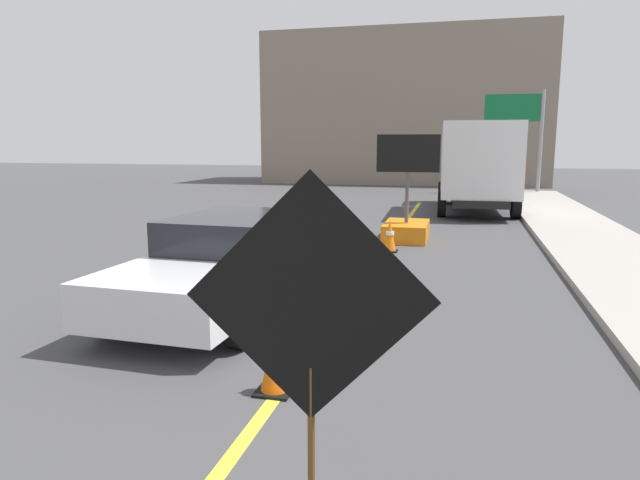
{
  "coord_description": "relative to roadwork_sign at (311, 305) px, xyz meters",
  "views": [
    {
      "loc": [
        1.71,
        0.0,
        2.49
      ],
      "look_at": [
        0.32,
        5.53,
        1.51
      ],
      "focal_mm": 31.78,
      "sensor_mm": 36.0,
      "label": 1
    }
  ],
  "objects": [
    {
      "name": "highway_guide_sign",
      "position": [
        3.71,
        26.06,
        1.95
      ],
      "size": [
        2.79,
        0.31,
        5.0
      ],
      "color": "gray",
      "rests_on": "ground"
    },
    {
      "name": "traffic_cone_far_lane",
      "position": [
        -0.74,
        6.75,
        -1.13
      ],
      "size": [
        0.36,
        0.36,
        0.7
      ],
      "color": "black",
      "rests_on": "ground"
    },
    {
      "name": "lane_center_stripe",
      "position": [
        -0.8,
        2.63,
        -1.47
      ],
      "size": [
        0.14,
        36.0,
        0.01
      ],
      "primitive_type": "cube",
      "color": "yellow",
      "rests_on": "ground"
    },
    {
      "name": "box_truck",
      "position": [
        1.38,
        18.08,
        0.27
      ],
      "size": [
        2.89,
        6.87,
        3.17
      ],
      "color": "black",
      "rests_on": "ground"
    },
    {
      "name": "traffic_cone_near_sign",
      "position": [
        -0.85,
        1.74,
        -1.16
      ],
      "size": [
        0.36,
        0.36,
        0.64
      ],
      "color": "black",
      "rests_on": "ground"
    },
    {
      "name": "traffic_cone_mid_lane",
      "position": [
        -0.65,
        4.35,
        -1.16
      ],
      "size": [
        0.36,
        0.36,
        0.63
      ],
      "color": "black",
      "rests_on": "ground"
    },
    {
      "name": "far_building_block",
      "position": [
        -2.77,
        33.44,
        3.08
      ],
      "size": [
        17.02,
        6.67,
        9.09
      ],
      "primitive_type": "cube",
      "color": "gray",
      "rests_on": "ground"
    },
    {
      "name": "traffic_cone_curbside",
      "position": [
        -0.67,
        9.54,
        -1.1
      ],
      "size": [
        0.36,
        0.36,
        0.76
      ],
      "color": "black",
      "rests_on": "ground"
    },
    {
      "name": "pickup_car",
      "position": [
        -2.51,
        4.6,
        -0.77
      ],
      "size": [
        2.2,
        5.12,
        1.38
      ],
      "color": "silver",
      "rests_on": "ground"
    },
    {
      "name": "roadwork_sign",
      "position": [
        0.0,
        0.0,
        0.0
      ],
      "size": [
        1.62,
        0.22,
        2.33
      ],
      "color": "#593819",
      "rests_on": "ground"
    },
    {
      "name": "arrow_board_trailer",
      "position": [
        -0.46,
        11.28,
        -0.99
      ],
      "size": [
        1.6,
        1.81,
        2.7
      ],
      "color": "orange",
      "rests_on": "ground"
    }
  ]
}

